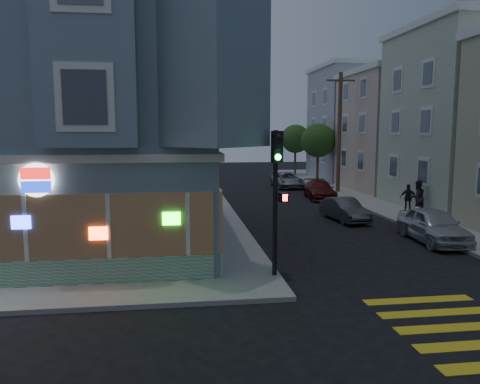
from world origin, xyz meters
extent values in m
plane|color=black|center=(0.00, 0.00, 0.00)|extent=(120.00, 120.00, 0.00)
cube|color=gray|center=(23.00, 23.00, 0.07)|extent=(24.00, 42.00, 0.15)
cube|color=slate|center=(-6.00, 11.00, 5.65)|extent=(14.00, 14.00, 11.00)
cube|color=silver|center=(-6.00, 11.00, 4.00)|extent=(14.30, 14.30, 0.25)
cylinder|color=white|center=(-4.40, 3.87, 3.40)|extent=(1.00, 0.12, 1.00)
cube|color=#C3A696|center=(19.50, 25.00, 4.65)|extent=(12.00, 8.60, 9.00)
cube|color=#A8A5B6|center=(19.50, 34.00, 5.40)|extent=(12.00, 8.60, 10.50)
cylinder|color=#4C3826|center=(12.00, 24.00, 4.65)|extent=(0.30, 0.30, 9.00)
cube|color=#4C3826|center=(12.00, 24.00, 8.55)|extent=(2.20, 0.12, 0.12)
cylinder|color=#4C3826|center=(12.20, 30.00, 1.75)|extent=(0.24, 0.24, 3.20)
sphere|color=#1D4117|center=(12.20, 30.00, 3.95)|extent=(3.00, 3.00, 3.00)
cylinder|color=#4C3826|center=(12.20, 38.00, 1.75)|extent=(0.24, 0.24, 3.20)
sphere|color=#1D4117|center=(12.20, 38.00, 3.95)|extent=(3.00, 3.00, 3.00)
imported|color=black|center=(13.00, 13.83, 1.11)|extent=(1.02, 0.85, 1.93)
imported|color=#232027|center=(13.00, 14.84, 0.95)|extent=(1.01, 0.68, 1.59)
imported|color=#B8BAC1|center=(10.70, 8.17, 0.75)|extent=(2.03, 4.50, 1.50)
imported|color=#3D4042|center=(8.60, 13.37, 0.61)|extent=(1.73, 3.85, 1.23)
imported|color=#581914|center=(9.74, 21.42, 0.64)|extent=(2.22, 4.56, 1.28)
imported|color=gray|center=(9.00, 28.23, 0.65)|extent=(2.17, 4.69, 1.30)
cylinder|color=black|center=(2.80, 4.09, 2.50)|extent=(0.15, 0.15, 4.70)
cube|color=black|center=(2.80, 3.88, 4.33)|extent=(0.36, 0.34, 0.99)
sphere|color=black|center=(2.80, 3.73, 4.64)|extent=(0.19, 0.19, 0.19)
sphere|color=black|center=(2.80, 3.73, 4.33)|extent=(0.19, 0.19, 0.19)
sphere|color=#19F23F|center=(2.80, 3.73, 4.02)|extent=(0.19, 0.19, 0.19)
cube|color=black|center=(3.04, 3.92, 2.74)|extent=(0.34, 0.26, 0.30)
cube|color=#FF2614|center=(3.04, 3.81, 2.74)|extent=(0.21, 0.02, 0.21)
cylinder|color=white|center=(12.00, 11.98, 0.45)|extent=(0.24, 0.24, 0.59)
sphere|color=white|center=(12.00, 11.98, 0.79)|extent=(0.26, 0.26, 0.26)
cylinder|color=white|center=(12.00, 11.98, 0.50)|extent=(0.45, 0.12, 0.12)
camera|label=1|loc=(-0.32, -10.44, 4.85)|focal=35.00mm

